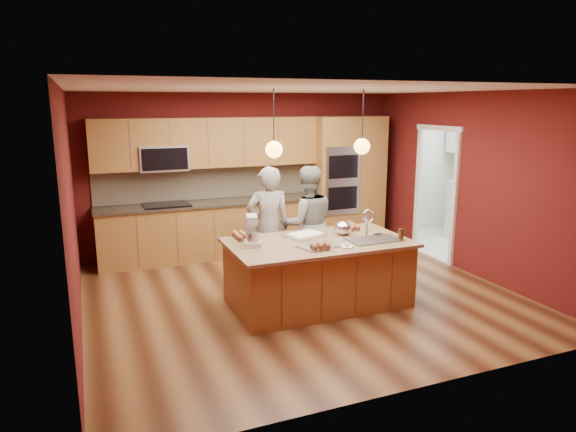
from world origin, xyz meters
name	(u,v)px	position (x,y,z in m)	size (l,w,h in m)	color
floor	(301,295)	(0.00, 0.00, 0.00)	(5.50, 5.50, 0.00)	#422211
ceiling	(303,89)	(0.00, 0.00, 2.70)	(5.50, 5.50, 0.00)	white
wall_back	(244,173)	(0.00, 2.50, 1.35)	(5.50, 5.50, 0.00)	#501211
wall_front	(420,246)	(0.00, -2.50, 1.35)	(5.50, 5.50, 0.00)	#501211
wall_left	(71,214)	(-2.75, 0.00, 1.35)	(5.00, 5.00, 0.00)	#501211
wall_right	(472,184)	(2.75, 0.00, 1.35)	(5.00, 5.00, 0.00)	#501211
cabinet_run	(210,199)	(-0.68, 2.25, 0.98)	(3.74, 0.64, 2.30)	olive
oven_column	(347,181)	(1.85, 2.19, 1.15)	(1.30, 0.62, 2.30)	olive
doorway_trim	(435,195)	(2.73, 0.80, 1.05)	(0.08, 1.11, 2.20)	white
laundry_room	(499,136)	(4.35, 1.20, 1.95)	(2.60, 2.70, 2.70)	beige
pendant_left	(274,149)	(-0.51, -0.33, 2.00)	(0.20, 0.20, 0.80)	black
pendant_right	(362,146)	(0.67, -0.33, 2.00)	(0.20, 0.20, 0.80)	black
island	(319,272)	(0.10, -0.34, 0.43)	(2.27, 1.27, 1.22)	olive
person_left	(268,227)	(-0.27, 0.55, 0.85)	(0.62, 0.41, 1.70)	black
person_right	(307,224)	(0.32, 0.55, 0.84)	(0.81, 0.63, 1.67)	slate
stand_mixer	(252,233)	(-0.75, -0.21, 1.00)	(0.25, 0.31, 0.37)	silver
sheet_cake	(305,235)	(0.01, -0.09, 0.86)	(0.55, 0.47, 0.05)	silver
cooling_rack	(318,246)	(-0.03, -0.58, 0.85)	(0.46, 0.33, 0.02)	#9DA0A4
mixing_bowl	(343,228)	(0.52, -0.17, 0.93)	(0.23, 0.23, 0.19)	silver
plate	(347,247)	(0.27, -0.73, 0.84)	(0.16, 0.16, 0.01)	silver
tumbler	(401,234)	(1.08, -0.66, 0.91)	(0.07, 0.07, 0.14)	#321D0B
phone	(378,234)	(0.94, -0.35, 0.84)	(0.14, 0.07, 0.01)	black
cupcakes_left	(244,235)	(-0.75, 0.14, 0.87)	(0.26, 0.34, 0.08)	#B07240
cupcakes_rack	(320,246)	(-0.08, -0.72, 0.89)	(0.25, 0.16, 0.07)	#B07240
cupcakes_right	(348,226)	(0.73, 0.08, 0.87)	(0.26, 0.35, 0.08)	#B07240
washer	(505,219)	(4.23, 0.76, 0.53)	(0.65, 0.67, 1.05)	silver
dryer	(472,210)	(4.20, 1.56, 0.55)	(0.68, 0.71, 1.10)	silver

